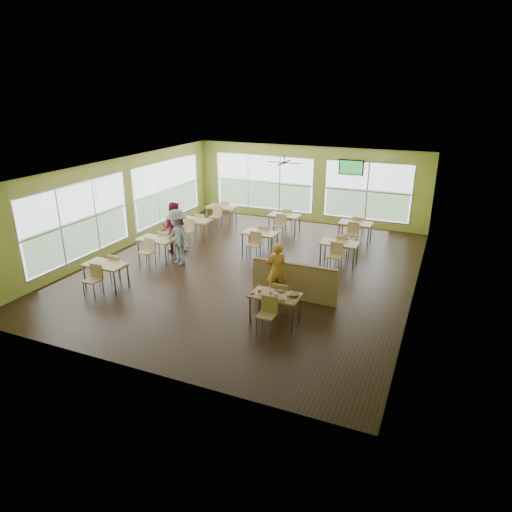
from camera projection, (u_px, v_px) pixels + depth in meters
name	position (u px, v px, depth m)	size (l,w,h in m)	color
room	(250.00, 220.00, 14.07)	(12.00, 12.04, 3.20)	black
window_bays	(220.00, 196.00, 17.74)	(9.24, 10.24, 2.38)	white
main_table	(275.00, 299.00, 11.08)	(1.22, 1.52, 0.87)	tan
half_wall_divider	(294.00, 281.00, 12.37)	(2.40, 0.14, 1.04)	tan
dining_tables	(243.00, 231.00, 16.27)	(6.92, 8.72, 0.87)	tan
pendant_lights	(172.00, 181.00, 15.54)	(0.11, 7.31, 0.86)	#2D2119
ceiling_fan	(284.00, 163.00, 16.18)	(1.25, 1.25, 0.29)	#2D2119
tv_backwall	(351.00, 167.00, 18.18)	(1.00, 0.07, 0.60)	black
man_plaid	(277.00, 270.00, 12.38)	(0.58, 0.38, 1.59)	orange
patron_maroon	(174.00, 227.00, 15.82)	(0.87, 0.68, 1.79)	maroon
patron_grey	(178.00, 237.00, 14.68)	(1.19, 0.68, 1.84)	slate
cup_blue	(259.00, 291.00, 11.07)	(0.11, 0.11, 0.38)	white
cup_yellow	(270.00, 292.00, 11.01)	(0.09, 0.09, 0.31)	white
cup_red_near	(276.00, 296.00, 10.82)	(0.10, 0.10, 0.37)	white
cup_red_far	(288.00, 296.00, 10.81)	(0.10, 0.10, 0.37)	white
food_basket	(294.00, 295.00, 10.95)	(0.26, 0.26, 0.06)	black
ketchup_cup	(293.00, 302.00, 10.62)	(0.05, 0.05, 0.02)	#A41500
wrapper_left	(252.00, 293.00, 11.08)	(0.14, 0.13, 0.04)	#936E47
wrapper_mid	(280.00, 291.00, 11.19)	(0.20, 0.18, 0.05)	#936E47
wrapper_right	(282.00, 300.00, 10.73)	(0.15, 0.14, 0.04)	#936E47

